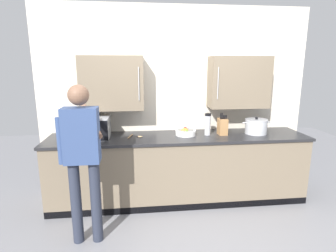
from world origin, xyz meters
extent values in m
plane|color=gray|center=(0.00, 0.00, 0.00)|extent=(9.36, 9.36, 0.00)
cube|color=beige|center=(0.00, 1.10, 1.31)|extent=(3.78, 0.10, 2.63)
cube|color=#756651|center=(-0.86, 0.89, 1.60)|extent=(0.81, 0.32, 0.70)
cylinder|color=#B7BABF|center=(-0.51, 0.71, 1.60)|extent=(0.01, 0.01, 0.42)
cube|color=#756651|center=(0.86, 0.89, 1.60)|extent=(0.81, 0.32, 0.70)
cylinder|color=#B7BABF|center=(0.51, 0.71, 1.60)|extent=(0.01, 0.01, 0.42)
cube|color=#756651|center=(0.00, 0.71, 0.44)|extent=(3.40, 0.67, 0.88)
cube|color=#232326|center=(0.00, 0.71, 0.89)|extent=(3.44, 0.71, 0.03)
cube|color=black|center=(0.00, 0.39, 0.04)|extent=(3.40, 0.04, 0.09)
cube|color=#B7BABF|center=(-1.20, 0.76, 1.05)|extent=(0.58, 0.41, 0.27)
cube|color=beige|center=(-1.28, 0.75, 1.05)|extent=(0.38, 0.35, 0.22)
cube|color=black|center=(-0.99, 0.55, 1.05)|extent=(0.16, 0.01, 0.25)
cube|color=black|center=(-1.41, 0.36, 1.05)|extent=(0.18, 0.39, 0.25)
cylinder|color=#B7BABF|center=(1.07, 0.71, 1.00)|extent=(0.29, 0.29, 0.18)
cylinder|color=#B7BABF|center=(1.07, 0.71, 1.10)|extent=(0.30, 0.30, 0.02)
cylinder|color=black|center=(1.07, 0.71, 1.13)|extent=(0.04, 0.04, 0.03)
cylinder|color=#B7BABF|center=(0.90, 0.71, 1.07)|extent=(0.05, 0.02, 0.02)
cylinder|color=#B7BABF|center=(1.25, 0.71, 1.07)|extent=(0.05, 0.02, 0.02)
cylinder|color=tan|center=(-0.64, 0.73, 0.92)|extent=(0.07, 0.20, 0.01)
ellipsoid|color=tan|center=(-0.51, 0.70, 0.92)|extent=(0.07, 0.06, 0.02)
cube|color=#A37547|center=(0.60, 0.71, 1.02)|extent=(0.11, 0.15, 0.22)
cylinder|color=black|center=(0.56, 0.69, 1.17)|extent=(0.02, 0.02, 0.08)
cylinder|color=black|center=(0.58, 0.69, 1.17)|extent=(0.02, 0.02, 0.08)
cylinder|color=black|center=(0.60, 0.69, 1.16)|extent=(0.02, 0.02, 0.05)
cylinder|color=black|center=(0.62, 0.69, 1.16)|extent=(0.02, 0.02, 0.05)
cylinder|color=black|center=(0.64, 0.69, 1.16)|extent=(0.02, 0.02, 0.05)
cylinder|color=#B7BABF|center=(0.39, 0.71, 1.04)|extent=(0.08, 0.08, 0.26)
cylinder|color=black|center=(0.39, 0.71, 1.19)|extent=(0.08, 0.08, 0.03)
cylinder|color=white|center=(0.10, 0.74, 0.95)|extent=(0.27, 0.27, 0.07)
cylinder|color=slate|center=(0.10, 0.74, 0.96)|extent=(0.22, 0.22, 0.04)
sphere|color=orange|center=(0.05, 0.72, 0.98)|extent=(0.04, 0.04, 0.04)
sphere|color=#5B9333|center=(0.10, 0.68, 0.98)|extent=(0.04, 0.04, 0.04)
sphere|color=red|center=(0.10, 0.80, 0.98)|extent=(0.06, 0.06, 0.06)
sphere|color=orange|center=(0.10, 0.71, 0.98)|extent=(0.06, 0.06, 0.06)
sphere|color=orange|center=(0.09, 0.79, 0.98)|extent=(0.04, 0.04, 0.04)
cylinder|color=#282D3D|center=(-1.19, -0.10, 0.44)|extent=(0.11, 0.11, 0.89)
cylinder|color=#282D3D|center=(-0.99, -0.10, 0.44)|extent=(0.11, 0.11, 0.89)
cube|color=#334775|center=(-1.09, -0.10, 1.16)|extent=(0.34, 0.20, 0.55)
sphere|color=brown|center=(-1.09, -0.10, 1.55)|extent=(0.20, 0.20, 0.20)
cylinder|color=brown|center=(-1.04, 0.15, 1.26)|extent=(0.30, 0.56, 0.30)
cylinder|color=#334775|center=(-1.29, -0.10, 1.11)|extent=(0.07, 0.07, 0.47)
camera|label=1|loc=(-0.54, -2.74, 1.82)|focal=28.92mm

